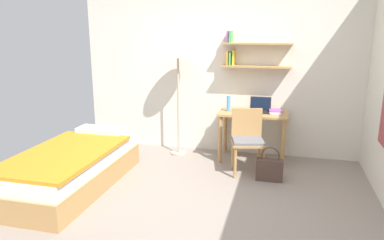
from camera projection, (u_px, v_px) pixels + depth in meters
name	position (u px, v px, depth m)	size (l,w,h in m)	color
ground_plane	(190.00, 209.00, 3.90)	(5.28, 5.28, 0.00)	gray
wall_back	(225.00, 67.00, 5.48)	(4.40, 0.27, 2.60)	silver
bed	(72.00, 168.00, 4.41)	(0.94, 1.98, 0.54)	#B2844C
desk	(253.00, 122.00, 5.24)	(0.97, 0.54, 0.71)	#B2844C
desk_chair	(247.00, 138.00, 4.81)	(0.50, 0.48, 0.85)	#B2844C
standing_lamp	(178.00, 55.00, 5.27)	(0.42, 0.42, 1.70)	#B2A893
laptop	(260.00, 108.00, 5.23)	(0.30, 0.21, 0.21)	black
water_bottle	(229.00, 104.00, 5.25)	(0.06, 0.06, 0.22)	#4C99DB
book_stack	(276.00, 111.00, 5.16)	(0.20, 0.21, 0.05)	silver
handbag	(270.00, 169.00, 4.60)	(0.33, 0.12, 0.44)	#4C382D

